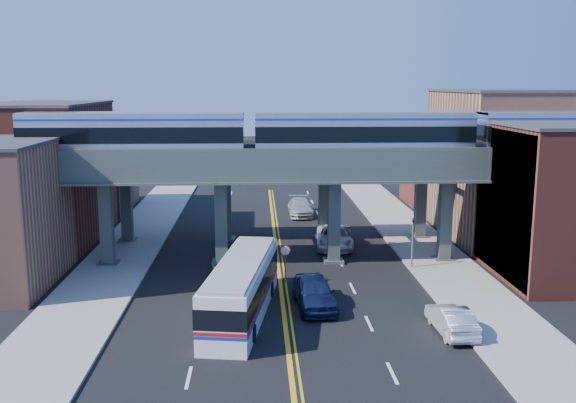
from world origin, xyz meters
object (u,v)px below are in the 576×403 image
Objects in this scene: transit_train at (363,134)px; car_parked_curb at (451,319)px; stop_sign at (285,258)px; car_lane_d at (300,207)px; car_lane_c at (334,237)px; car_lane_a at (315,292)px; traffic_signal at (413,237)px; car_lane_b at (340,237)px; transit_bus at (242,289)px.

transit_train reaches higher than car_parked_curb.
stop_sign is 22.02m from car_lane_d.
stop_sign is 0.44× the size of car_lane_c.
car_lane_a is at bearing -114.14° from transit_train.
traffic_signal is 0.74× the size of car_lane_d.
car_lane_b is 12.71m from car_lane_d.
transit_train is 10.57× the size of car_parked_curb.
transit_bus is at bearing -143.81° from traffic_signal.
car_lane_c is (2.77, 13.54, -0.07)m from car_lane_a.
car_lane_b is (7.34, 14.80, -0.76)m from transit_bus.
car_lane_d is at bearing -1.85° from transit_bus.
car_parked_curb is at bearing -93.49° from traffic_signal.
car_lane_b is 0.85× the size of car_lane_d.
traffic_signal is at bearing -48.36° from car_lane_c.
transit_train is 3.93× the size of transit_bus.
car_lane_d is (5.06, 27.31, -0.73)m from transit_bus.
car_lane_a is (4.14, 1.15, -0.64)m from transit_bus.
transit_bus is 4.34m from car_lane_a.
car_parked_curb is at bearing -45.97° from stop_sign.
car_lane_a is (-4.17, -9.29, -8.34)m from transit_train.
traffic_signal is 14.32m from transit_bus.
transit_train is at bearing 148.27° from traffic_signal.
stop_sign is 4.63m from car_lane_a.
car_lane_d reaches higher than car_parked_curb.
transit_bus is at bearing -110.11° from car_lane_c.
traffic_signal is at bearing -50.31° from car_lane_b.
stop_sign is 11.84m from car_parked_curb.
traffic_signal reaches higher than car_parked_curb.
car_lane_a is at bearing -34.32° from car_parked_curb.
traffic_signal reaches higher than car_lane_d.
stop_sign is 6.05m from transit_bus.
car_lane_c is (-1.39, 4.25, -8.42)m from transit_train.
car_lane_d is at bearing 100.88° from transit_train.
traffic_signal is at bearing -71.03° from car_lane_d.
transit_bus is 1.99× the size of car_lane_c.
car_lane_d is (2.42, 21.86, -0.95)m from stop_sign.
car_lane_d is (-3.24, 16.86, -8.43)m from transit_train.
transit_train is 19.13m from car_lane_d.
stop_sign is (-5.67, -5.00, -7.48)m from transit_train.
car_lane_b is at bearing 102.48° from transit_train.
transit_train reaches higher than car_lane_d.
stop_sign is 0.60× the size of car_parked_curb.
transit_train reaches higher than stop_sign.
transit_train is 9.57m from car_lane_b.
transit_bus is at bearing -168.50° from car_lane_a.
car_lane_c is at bearing 126.54° from traffic_signal.
transit_bus is 2.51× the size of car_lane_b.
traffic_signal is at bearing -31.73° from transit_train.
car_lane_a is 26.17m from car_lane_d.
transit_bus reaches higher than car_lane_b.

